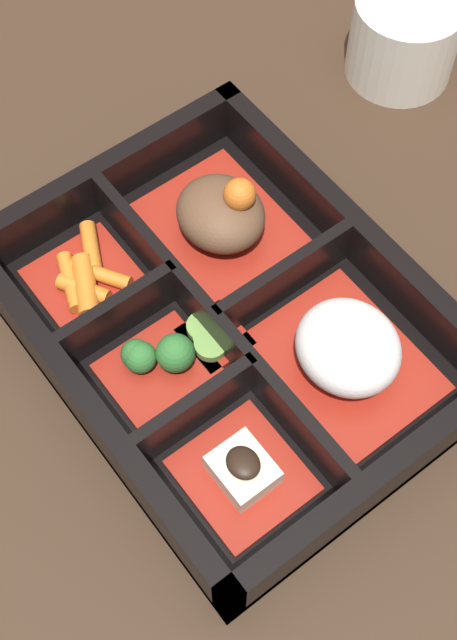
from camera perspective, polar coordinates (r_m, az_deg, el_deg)
ground_plane at (r=0.62m, az=0.00°, el=-1.13°), size 3.00×3.00×0.00m
bento_base at (r=0.61m, az=0.00°, el=-0.91°), size 0.30×0.23×0.01m
bento_rim at (r=0.59m, az=-0.27°, el=-0.18°), size 0.30×0.23×0.05m
bowl_stew at (r=0.63m, az=-0.44°, el=6.61°), size 0.12×0.09×0.06m
bowl_rice at (r=0.58m, az=7.61°, el=-1.98°), size 0.12×0.09×0.05m
bowl_carrots at (r=0.63m, az=-9.10°, el=2.60°), size 0.07×0.07×0.02m
bowl_greens at (r=0.58m, az=-4.51°, el=-2.73°), size 0.07×0.07×0.03m
bowl_tofu at (r=0.56m, az=0.92°, el=-9.74°), size 0.08×0.07×0.03m
bowl_pickles at (r=0.60m, az=-1.18°, el=-0.95°), size 0.04×0.04×0.01m
tea_cup at (r=0.75m, az=11.19°, el=17.42°), size 0.09×0.09×0.07m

